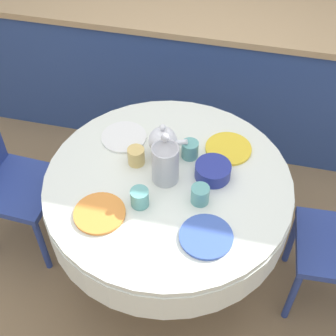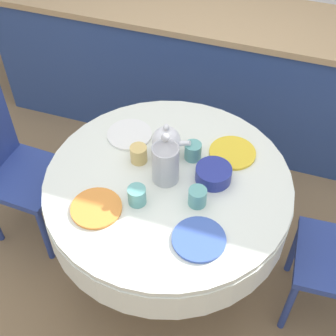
{
  "view_description": "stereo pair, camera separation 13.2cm",
  "coord_description": "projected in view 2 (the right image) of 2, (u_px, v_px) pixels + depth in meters",
  "views": [
    {
      "loc": [
        0.32,
        -1.38,
        2.38
      ],
      "look_at": [
        0.0,
        0.0,
        0.85
      ],
      "focal_mm": 50.0,
      "sensor_mm": 36.0,
      "label": 1
    },
    {
      "loc": [
        0.45,
        -1.34,
        2.38
      ],
      "look_at": [
        0.0,
        0.0,
        0.85
      ],
      "focal_mm": 50.0,
      "sensor_mm": 36.0,
      "label": 2
    }
  ],
  "objects": [
    {
      "name": "teapot",
      "position": [
        167.0,
        141.0,
        2.2
      ],
      "size": [
        0.19,
        0.14,
        0.18
      ],
      "color": "white",
      "rests_on": "dining_table"
    },
    {
      "name": "cup_far_left",
      "position": [
        139.0,
        154.0,
        2.19
      ],
      "size": [
        0.08,
        0.08,
        0.09
      ],
      "primitive_type": "cylinder",
      "color": "#DBB766",
      "rests_on": "dining_table"
    },
    {
      "name": "cup_near_left",
      "position": [
        137.0,
        196.0,
        2.02
      ],
      "size": [
        0.08,
        0.08,
        0.09
      ],
      "primitive_type": "cylinder",
      "color": "#5BA39E",
      "rests_on": "dining_table"
    },
    {
      "name": "plate_far_right",
      "position": [
        232.0,
        153.0,
        2.25
      ],
      "size": [
        0.22,
        0.22,
        0.01
      ],
      "primitive_type": "cylinder",
      "color": "yellow",
      "rests_on": "dining_table"
    },
    {
      "name": "plate_near_left",
      "position": [
        96.0,
        208.0,
        2.02
      ],
      "size": [
        0.22,
        0.22,
        0.01
      ],
      "primitive_type": "cylinder",
      "color": "orange",
      "rests_on": "dining_table"
    },
    {
      "name": "plate_near_right",
      "position": [
        199.0,
        239.0,
        1.91
      ],
      "size": [
        0.22,
        0.22,
        0.01
      ],
      "primitive_type": "cylinder",
      "color": "#3856AD",
      "rests_on": "dining_table"
    },
    {
      "name": "cup_near_right",
      "position": [
        197.0,
        197.0,
        2.02
      ],
      "size": [
        0.08,
        0.08,
        0.09
      ],
      "primitive_type": "cylinder",
      "color": "#5BA39E",
      "rests_on": "dining_table"
    },
    {
      "name": "fruit_bowl",
      "position": [
        213.0,
        174.0,
        2.12
      ],
      "size": [
        0.16,
        0.16,
        0.07
      ],
      "primitive_type": "cylinder",
      "color": "navy",
      "rests_on": "dining_table"
    },
    {
      "name": "chair_right",
      "position": [
        10.0,
        163.0,
        2.54
      ],
      "size": [
        0.42,
        0.42,
        0.96
      ],
      "rotation": [
        0.0,
        0.0,
        -1.62
      ],
      "color": "#2D428E",
      "rests_on": "ground_plane"
    },
    {
      "name": "coffee_carafe",
      "position": [
        165.0,
        160.0,
        2.06
      ],
      "size": [
        0.12,
        0.12,
        0.28
      ],
      "color": "#B2B2B7",
      "rests_on": "dining_table"
    },
    {
      "name": "cup_far_right",
      "position": [
        193.0,
        151.0,
        2.2
      ],
      "size": [
        0.08,
        0.08,
        0.09
      ],
      "primitive_type": "cylinder",
      "color": "#5BA39E",
      "rests_on": "dining_table"
    },
    {
      "name": "ground_plane",
      "position": [
        168.0,
        268.0,
        2.71
      ],
      "size": [
        12.0,
        12.0,
        0.0
      ],
      "primitive_type": "plane",
      "color": "#8E704C"
    },
    {
      "name": "dining_table",
      "position": [
        168.0,
        198.0,
        2.23
      ],
      "size": [
        1.15,
        1.15,
        0.77
      ],
      "color": "tan",
      "rests_on": "ground_plane"
    },
    {
      "name": "plate_far_left",
      "position": [
        130.0,
        135.0,
        2.33
      ],
      "size": [
        0.22,
        0.22,
        0.01
      ],
      "primitive_type": "cylinder",
      "color": "white",
      "rests_on": "dining_table"
    },
    {
      "name": "kitchen_counter",
      "position": [
        228.0,
        75.0,
        3.2
      ],
      "size": [
        3.24,
        0.64,
        0.92
      ],
      "color": "#2D4784",
      "rests_on": "ground_plane"
    }
  ]
}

